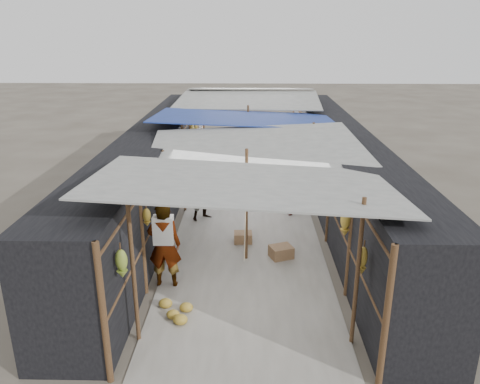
# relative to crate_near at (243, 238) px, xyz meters

# --- Properties ---
(ground) EXTENTS (80.00, 80.00, 0.00)m
(ground) POSITION_rel_crate_near_xyz_m (0.09, -3.87, -0.13)
(ground) COLOR #6B6356
(ground) RESTS_ON ground
(aisle_slab) EXTENTS (3.60, 16.00, 0.02)m
(aisle_slab) POSITION_rel_crate_near_xyz_m (0.09, 2.63, -0.12)
(aisle_slab) COLOR #9E998E
(aisle_slab) RESTS_ON ground
(stall_left) EXTENTS (1.40, 15.00, 2.30)m
(stall_left) POSITION_rel_crate_near_xyz_m (-2.61, 2.63, 1.02)
(stall_left) COLOR black
(stall_left) RESTS_ON ground
(stall_right) EXTENTS (1.40, 15.00, 2.30)m
(stall_right) POSITION_rel_crate_near_xyz_m (2.79, 2.63, 1.02)
(stall_right) COLOR black
(stall_right) RESTS_ON ground
(crate_near) EXTENTS (0.46, 0.37, 0.27)m
(crate_near) POSITION_rel_crate_near_xyz_m (0.00, 0.00, 0.00)
(crate_near) COLOR #98704D
(crate_near) RESTS_ON ground
(crate_mid) EXTENTS (0.60, 0.55, 0.30)m
(crate_mid) POSITION_rel_crate_near_xyz_m (0.89, -0.81, 0.02)
(crate_mid) COLOR #98704D
(crate_mid) RESTS_ON ground
(crate_back) EXTENTS (0.47, 0.40, 0.29)m
(crate_back) POSITION_rel_crate_near_xyz_m (-0.60, 6.19, 0.01)
(crate_back) COLOR #98704D
(crate_back) RESTS_ON ground
(black_basin) EXTENTS (0.53, 0.53, 0.16)m
(black_basin) POSITION_rel_crate_near_xyz_m (1.52, 3.70, -0.05)
(black_basin) COLOR black
(black_basin) RESTS_ON ground
(vendor_elderly) EXTENTS (0.67, 0.44, 1.82)m
(vendor_elderly) POSITION_rel_crate_near_xyz_m (-1.55, -2.07, 0.78)
(vendor_elderly) COLOR white
(vendor_elderly) RESTS_ON ground
(shopper_blue) EXTENTS (0.88, 0.83, 1.42)m
(shopper_blue) POSITION_rel_crate_near_xyz_m (-1.09, 1.51, 0.58)
(shopper_blue) COLOR #1D4792
(shopper_blue) RESTS_ON ground
(vendor_seated) EXTENTS (0.45, 0.63, 0.89)m
(vendor_seated) POSITION_rel_crate_near_xyz_m (1.29, 1.83, 0.31)
(vendor_seated) COLOR #524E47
(vendor_seated) RESTS_ON ground
(market_canopy) EXTENTS (5.62, 15.20, 2.77)m
(market_canopy) POSITION_rel_crate_near_xyz_m (0.12, 2.98, 2.28)
(market_canopy) COLOR brown
(market_canopy) RESTS_ON ground
(hanging_bananas) EXTENTS (3.96, 14.11, 0.82)m
(hanging_bananas) POSITION_rel_crate_near_xyz_m (0.27, 2.51, 1.52)
(hanging_bananas) COLOR olive
(hanging_bananas) RESTS_ON ground
(floor_bananas) EXTENTS (3.74, 10.30, 0.35)m
(floor_bananas) POSITION_rel_crate_near_xyz_m (-0.15, 3.33, 0.03)
(floor_bananas) COLOR olive
(floor_bananas) RESTS_ON ground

